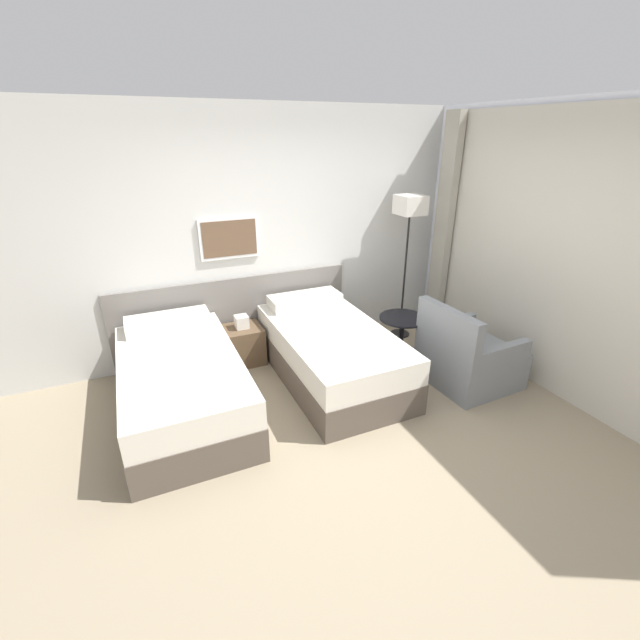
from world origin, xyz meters
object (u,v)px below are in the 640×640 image
at_px(bed_near_window, 331,352).
at_px(nightstand, 243,344).
at_px(floor_lamp, 410,215).
at_px(armchair, 467,359).
at_px(bed_near_door, 182,384).
at_px(side_table, 402,331).

distance_m(bed_near_window, nightstand, 1.04).
distance_m(floor_lamp, armchair, 1.77).
relative_size(bed_near_window, nightstand, 3.39).
bearing_deg(bed_near_window, armchair, -27.95).
xyz_separation_m(floor_lamp, armchair, (-0.03, -1.24, -1.26)).
relative_size(nightstand, armchair, 0.64).
distance_m(bed_near_door, armchair, 2.83).
xyz_separation_m(bed_near_window, floor_lamp, (1.27, 0.58, 1.24)).
relative_size(floor_lamp, armchair, 2.00).
xyz_separation_m(bed_near_window, nightstand, (-0.76, 0.70, -0.07)).
bearing_deg(side_table, armchair, -58.62).
bearing_deg(side_table, bed_near_window, 177.95).
distance_m(bed_near_door, side_table, 2.37).
height_order(bed_near_window, nightstand, bed_near_window).
distance_m(nightstand, side_table, 1.78).
relative_size(floor_lamp, side_table, 3.18).
bearing_deg(armchair, nightstand, 53.54).
bearing_deg(bed_near_door, nightstand, 42.99).
distance_m(bed_near_door, bed_near_window, 1.51).
bearing_deg(armchair, bed_near_window, 59.90).
bearing_deg(bed_near_door, armchair, -13.46).
bearing_deg(bed_near_window, side_table, -2.05).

